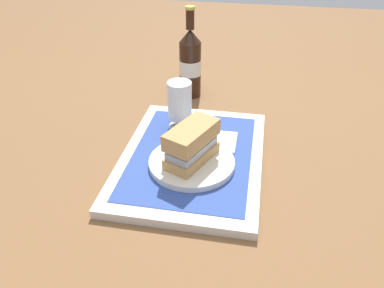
{
  "coord_description": "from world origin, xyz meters",
  "views": [
    {
      "loc": [
        -0.73,
        -0.13,
        0.54
      ],
      "look_at": [
        0.0,
        0.0,
        0.05
      ],
      "focal_mm": 36.57,
      "sensor_mm": 36.0,
      "label": 1
    }
  ],
  "objects": [
    {
      "name": "plate",
      "position": [
        -0.04,
        -0.01,
        0.03
      ],
      "size": [
        0.19,
        0.19,
        0.01
      ],
      "primitive_type": "cylinder",
      "color": "silver",
      "rests_on": "placemat"
    },
    {
      "name": "tray",
      "position": [
        0.0,
        0.0,
        0.01
      ],
      "size": [
        0.44,
        0.32,
        0.02
      ],
      "primitive_type": "cube",
      "color": "silver",
      "rests_on": "ground_plane"
    },
    {
      "name": "beer_bottle",
      "position": [
        0.35,
        0.07,
        0.1
      ],
      "size": [
        0.07,
        0.07,
        0.27
      ],
      "color": "black",
      "rests_on": "ground_plane"
    },
    {
      "name": "beer_glass",
      "position": [
        0.11,
        0.05,
        0.09
      ],
      "size": [
        0.06,
        0.06,
        0.12
      ],
      "color": "silver",
      "rests_on": "placemat"
    },
    {
      "name": "placemat",
      "position": [
        0.0,
        0.0,
        0.02
      ],
      "size": [
        0.38,
        0.27,
        0.0
      ],
      "primitive_type": "cube",
      "color": "#2D4793",
      "rests_on": "tray"
    },
    {
      "name": "sandwich",
      "position": [
        -0.04,
        -0.01,
        0.08
      ],
      "size": [
        0.14,
        0.11,
        0.08
      ],
      "rotation": [
        0.0,
        0.0,
        -0.42
      ],
      "color": "tan",
      "rests_on": "plate"
    },
    {
      "name": "napkin_folded",
      "position": [
        0.06,
        -0.06,
        0.02
      ],
      "size": [
        0.09,
        0.07,
        0.01
      ],
      "primitive_type": "cube",
      "color": "white",
      "rests_on": "placemat"
    },
    {
      "name": "ground_plane",
      "position": [
        0.0,
        0.0,
        0.0
      ],
      "size": [
        3.0,
        3.0,
        0.0
      ],
      "primitive_type": "plane",
      "color": "brown"
    }
  ]
}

